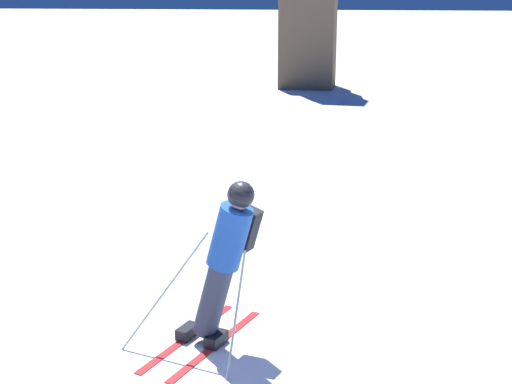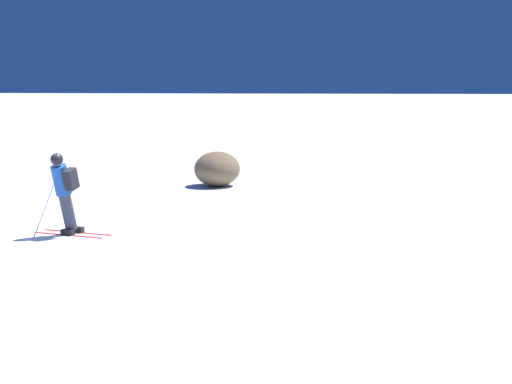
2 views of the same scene
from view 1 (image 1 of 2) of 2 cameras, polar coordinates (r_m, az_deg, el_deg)
ground_plane at (r=7.73m, az=-3.61°, el=-11.89°), size 300.00×300.00×0.00m
skier at (r=7.21m, az=-2.42°, el=-5.02°), size 1.44×1.82×1.86m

